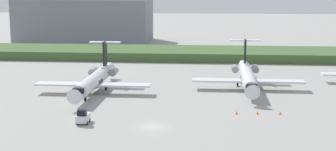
% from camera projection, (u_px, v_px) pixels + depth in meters
% --- Properties ---
extents(ground_plane, '(500.00, 500.00, 0.00)m').
position_uv_depth(ground_plane, '(169.00, 88.00, 109.24)').
color(ground_plane, '#9E9B96').
extents(grass_berm, '(320.00, 20.00, 2.51)m').
position_uv_depth(grass_berm, '(182.00, 53.00, 151.34)').
color(grass_berm, '#426033').
rests_on(grass_berm, ground).
extents(regional_jet_third, '(22.81, 31.00, 9.00)m').
position_uv_depth(regional_jet_third, '(95.00, 80.00, 104.55)').
color(regional_jet_third, silver).
rests_on(regional_jet_third, ground).
extents(regional_jet_fourth, '(22.81, 31.00, 9.00)m').
position_uv_depth(regional_jet_fourth, '(247.00, 76.00, 108.28)').
color(regional_jet_fourth, silver).
rests_on(regional_jet_fourth, ground).
extents(distant_hangar, '(47.76, 22.69, 15.47)m').
position_uv_depth(distant_hangar, '(85.00, 20.00, 191.19)').
color(distant_hangar, gray).
rests_on(distant_hangar, ground).
extents(baggage_tug, '(1.72, 3.20, 2.30)m').
position_uv_depth(baggage_tug, '(83.00, 117.00, 81.78)').
color(baggage_tug, silver).
rests_on(baggage_tug, ground).
extents(safety_cone_front_marker, '(0.44, 0.44, 0.55)m').
position_uv_depth(safety_cone_front_marker, '(237.00, 113.00, 87.48)').
color(safety_cone_front_marker, orange).
rests_on(safety_cone_front_marker, ground).
extents(safety_cone_mid_marker, '(0.44, 0.44, 0.55)m').
position_uv_depth(safety_cone_mid_marker, '(258.00, 113.00, 87.47)').
color(safety_cone_mid_marker, orange).
rests_on(safety_cone_mid_marker, ground).
extents(safety_cone_rear_marker, '(0.44, 0.44, 0.55)m').
position_uv_depth(safety_cone_rear_marker, '(280.00, 113.00, 87.23)').
color(safety_cone_rear_marker, orange).
rests_on(safety_cone_rear_marker, ground).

